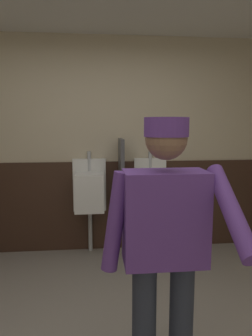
# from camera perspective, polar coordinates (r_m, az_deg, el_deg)

# --- Properties ---
(wall_back) EXTENTS (4.88, 0.12, 2.60)m
(wall_back) POSITION_cam_1_polar(r_m,az_deg,el_deg) (3.80, -4.75, 4.16)
(wall_back) COLOR beige
(wall_back) RESTS_ON ground_plane
(wainscot_band_back) EXTENTS (4.28, 0.03, 1.11)m
(wainscot_band_back) POSITION_cam_1_polar(r_m,az_deg,el_deg) (3.85, -4.60, -7.04)
(wainscot_band_back) COLOR #382319
(wainscot_band_back) RESTS_ON ground_plane
(urinal_left) EXTENTS (0.40, 0.34, 1.24)m
(urinal_left) POSITION_cam_1_polar(r_m,az_deg,el_deg) (3.66, -6.85, -4.31)
(urinal_left) COLOR white
(urinal_left) RESTS_ON ground_plane
(urinal_middle) EXTENTS (0.40, 0.34, 1.24)m
(urinal_middle) POSITION_cam_1_polar(r_m,az_deg,el_deg) (3.72, 4.81, -4.08)
(urinal_middle) COLOR white
(urinal_middle) RESTS_ON ground_plane
(privacy_divider_panel) EXTENTS (0.04, 0.40, 0.90)m
(privacy_divider_panel) POSITION_cam_1_polar(r_m,az_deg,el_deg) (3.57, -0.89, -1.75)
(privacy_divider_panel) COLOR #4C4C51
(person) EXTENTS (0.67, 0.60, 1.61)m
(person) POSITION_cam_1_polar(r_m,az_deg,el_deg) (1.75, 7.25, -12.61)
(person) COLOR #2D3342
(person) RESTS_ON ground_plane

